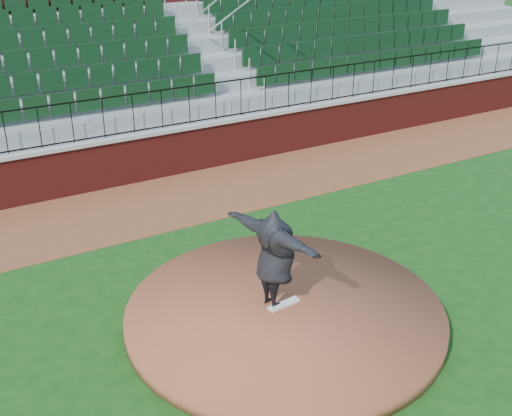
{
  "coord_description": "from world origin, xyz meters",
  "views": [
    {
      "loc": [
        -5.59,
        -8.18,
        6.46
      ],
      "look_at": [
        0.0,
        1.5,
        1.3
      ],
      "focal_mm": 45.44,
      "sensor_mm": 36.0,
      "label": 1
    }
  ],
  "objects": [
    {
      "name": "ground",
      "position": [
        0.0,
        0.0,
        0.0
      ],
      "size": [
        90.0,
        90.0,
        0.0
      ],
      "primitive_type": "plane",
      "color": "#144212",
      "rests_on": "ground"
    },
    {
      "name": "wall_railing",
      "position": [
        0.0,
        7.0,
        1.8
      ],
      "size": [
        34.0,
        0.05,
        1.0
      ],
      "primitive_type": null,
      "color": "black",
      "rests_on": "wall_cap"
    },
    {
      "name": "seating_stands",
      "position": [
        0.0,
        9.72,
        2.3
      ],
      "size": [
        34.0,
        5.1,
        4.6
      ],
      "primitive_type": null,
      "color": "gray",
      "rests_on": "ground"
    },
    {
      "name": "pitching_rubber",
      "position": [
        -0.44,
        -0.24,
        0.27
      ],
      "size": [
        0.62,
        0.21,
        0.04
      ],
      "primitive_type": "cube",
      "rotation": [
        0.0,
        0.0,
        0.09
      ],
      "color": "white",
      "rests_on": "pitchers_mound"
    },
    {
      "name": "pitcher",
      "position": [
        -0.56,
        -0.11,
        1.15
      ],
      "size": [
        1.01,
        2.28,
        1.79
      ],
      "primitive_type": "imported",
      "rotation": [
        0.0,
        0.0,
        1.76
      ],
      "color": "black",
      "rests_on": "pitchers_mound"
    },
    {
      "name": "warning_track",
      "position": [
        0.0,
        5.4,
        0.01
      ],
      "size": [
        34.0,
        3.2,
        0.01
      ],
      "primitive_type": "cube",
      "color": "brown",
      "rests_on": "ground"
    },
    {
      "name": "pitchers_mound",
      "position": [
        -0.48,
        -0.31,
        0.12
      ],
      "size": [
        5.47,
        5.47,
        0.25
      ],
      "primitive_type": "cylinder",
      "color": "brown",
      "rests_on": "ground"
    },
    {
      "name": "concourse_wall",
      "position": [
        0.0,
        12.52,
        2.75
      ],
      "size": [
        34.0,
        0.5,
        5.5
      ],
      "primitive_type": "cube",
      "color": "maroon",
      "rests_on": "ground"
    },
    {
      "name": "wall_cap",
      "position": [
        0.0,
        7.0,
        1.25
      ],
      "size": [
        34.0,
        0.45,
        0.1
      ],
      "primitive_type": "cube",
      "color": "#B7B7B7",
      "rests_on": "field_wall"
    },
    {
      "name": "field_wall",
      "position": [
        0.0,
        7.0,
        0.6
      ],
      "size": [
        34.0,
        0.35,
        1.2
      ],
      "primitive_type": "cube",
      "color": "maroon",
      "rests_on": "ground"
    }
  ]
}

